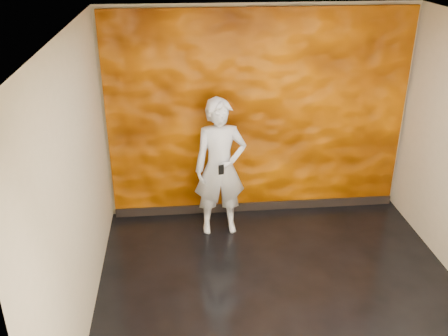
# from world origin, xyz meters

# --- Properties ---
(room) EXTENTS (4.02, 4.02, 2.81)m
(room) POSITION_xyz_m (0.00, 0.00, 1.40)
(room) COLOR black
(room) RESTS_ON ground
(feature_wall) EXTENTS (3.90, 0.06, 2.75)m
(feature_wall) POSITION_xyz_m (0.00, 1.96, 1.38)
(feature_wall) COLOR #DA6A00
(feature_wall) RESTS_ON ground
(baseboard) EXTENTS (3.90, 0.04, 0.12)m
(baseboard) POSITION_xyz_m (0.00, 1.92, 0.06)
(baseboard) COLOR black
(baseboard) RESTS_ON ground
(man) EXTENTS (0.67, 0.45, 1.79)m
(man) POSITION_xyz_m (-0.55, 1.47, 0.89)
(man) COLOR #A8ACB8
(man) RESTS_ON ground
(phone) EXTENTS (0.07, 0.03, 0.12)m
(phone) POSITION_xyz_m (-0.56, 1.19, 1.00)
(phone) COLOR black
(phone) RESTS_ON man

